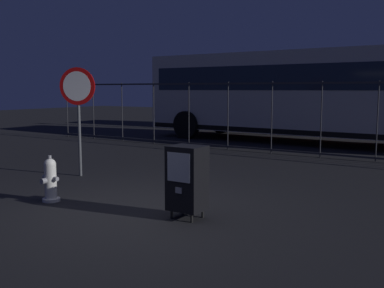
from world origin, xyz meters
The scene contains 7 objects.
ground_plane centered at (0.00, 0.00, 0.00)m, with size 60.00×60.00×0.00m, color black.
fire_hydrant centered at (-1.47, -0.24, 0.35)m, with size 0.33×0.31×0.75m.
newspaper_box_primary centered at (0.89, 0.17, 0.57)m, with size 0.48×0.42×1.02m.
stop_sign centered at (-2.68, 1.50, 1.60)m, with size 0.71×0.31×2.23m.
fence_barrier centered at (0.00, 6.75, 1.02)m, with size 18.03×0.04×2.00m.
bus_near centered at (-1.09, 9.75, 1.71)m, with size 10.56×2.98×3.00m.
bus_far centered at (-1.55, 14.49, 1.71)m, with size 10.64×3.31×3.00m.
Camera 1 is at (4.31, -4.90, 1.80)m, focal length 42.11 mm.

